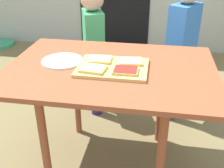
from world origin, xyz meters
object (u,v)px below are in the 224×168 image
(cutting_board, at_px, (113,68))
(pizza_slice_near_left, at_px, (93,69))
(pizza_slice_far_right, at_px, (131,61))
(garden_hose_coil, at_px, (0,44))
(dining_table, at_px, (111,79))
(pizza_slice_far_left, at_px, (100,59))
(pizza_slice_near_right, at_px, (126,70))
(plate_white_left, at_px, (62,61))
(child_left, at_px, (94,45))
(child_right, at_px, (182,45))

(cutting_board, relative_size, pizza_slice_near_left, 2.66)
(pizza_slice_far_right, distance_m, garden_hose_coil, 2.90)
(dining_table, relative_size, pizza_slice_near_left, 8.10)
(pizza_slice_far_left, bearing_deg, dining_table, -27.05)
(pizza_slice_near_right, height_order, plate_white_left, pizza_slice_near_right)
(child_left, height_order, child_right, child_right)
(cutting_board, relative_size, pizza_slice_far_right, 2.64)
(garden_hose_coil, bearing_deg, plate_white_left, -50.48)
(child_right, height_order, garden_hose_coil, child_right)
(pizza_slice_near_left, distance_m, pizza_slice_near_right, 0.17)
(pizza_slice_far_right, xyz_separation_m, plate_white_left, (-0.39, -0.01, -0.02))
(pizza_slice_near_right, bearing_deg, child_right, 66.01)
(cutting_board, bearing_deg, pizza_slice_near_right, -37.95)
(child_left, bearing_deg, pizza_slice_far_left, -73.61)
(pizza_slice_far_right, xyz_separation_m, child_left, (-0.35, 0.61, -0.14))
(pizza_slice_near_left, bearing_deg, garden_hose_coil, 131.26)
(pizza_slice_far_left, height_order, garden_hose_coil, pizza_slice_far_left)
(pizza_slice_far_left, bearing_deg, pizza_slice_far_right, -0.14)
(cutting_board, relative_size, garden_hose_coil, 0.97)
(cutting_board, bearing_deg, pizza_slice_far_right, 33.55)
(pizza_slice_near_left, xyz_separation_m, pizza_slice_far_right, (0.18, 0.13, 0.00))
(pizza_slice_far_left, relative_size, pizza_slice_far_right, 0.96)
(dining_table, xyz_separation_m, pizza_slice_near_right, (0.09, -0.09, 0.10))
(cutting_board, height_order, pizza_slice_far_left, pizza_slice_far_left)
(plate_white_left, height_order, child_left, child_left)
(pizza_slice_near_left, relative_size, pizza_slice_near_right, 1.09)
(pizza_slice_far_right, xyz_separation_m, pizza_slice_near_right, (-0.01, -0.12, 0.00))
(child_right, bearing_deg, plate_white_left, -138.11)
(pizza_slice_far_right, bearing_deg, dining_table, -162.34)
(garden_hose_coil, bearing_deg, pizza_slice_near_left, -48.74)
(child_right, bearing_deg, child_left, -178.16)
(child_left, bearing_deg, dining_table, -69.08)
(pizza_slice_near_left, distance_m, garden_hose_coil, 2.87)
(dining_table, xyz_separation_m, plate_white_left, (-0.28, 0.03, 0.08))
(child_left, distance_m, child_right, 0.67)
(pizza_slice_near_right, relative_size, garden_hose_coil, 0.33)
(pizza_slice_far_right, height_order, child_right, child_right)
(pizza_slice_near_right, relative_size, plate_white_left, 0.55)
(child_right, bearing_deg, pizza_slice_near_right, -113.99)
(pizza_slice_near_right, distance_m, plate_white_left, 0.39)
(pizza_slice_far_left, bearing_deg, pizza_slice_near_left, -93.88)
(cutting_board, height_order, pizza_slice_far_right, pizza_slice_far_right)
(pizza_slice_far_right, relative_size, child_left, 0.14)
(dining_table, distance_m, plate_white_left, 0.30)
(dining_table, xyz_separation_m, pizza_slice_far_right, (0.11, 0.03, 0.10))
(cutting_board, distance_m, pizza_slice_far_left, 0.10)
(pizza_slice_near_left, height_order, pizza_slice_far_right, same)
(child_right, bearing_deg, cutting_board, -120.78)
(pizza_slice_near_right, xyz_separation_m, plate_white_left, (-0.38, 0.11, -0.02))
(pizza_slice_far_left, bearing_deg, child_left, 106.39)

